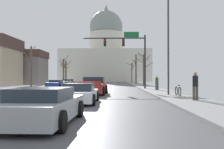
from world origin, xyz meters
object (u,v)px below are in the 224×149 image
street_lamp_right (164,32)px  pedestrian_01 (195,85)px  bicycle_parked (178,91)px  pedestrian_00 (157,82)px  sedan_near_00 (98,86)px  sedan_oncoming_02 (92,81)px  sedan_oncoming_01 (68,82)px  pickup_truck_near_01 (94,86)px  sedan_oncoming_00 (56,84)px  sedan_near_02 (80,94)px  signal_gantry (128,48)px  sedan_near_03 (44,106)px

street_lamp_right → pedestrian_01: (0.97, -4.86, -4.09)m
bicycle_parked → pedestrian_00: bearing=91.6°
sedan_near_00 → sedan_oncoming_02: (-3.69, 30.28, 0.03)m
pedestrian_01 → sedan_oncoming_02: bearing=103.9°
sedan_near_00 → pedestrian_00: pedestrian_00 is taller
sedan_near_00 → sedan_oncoming_01: 19.39m
pedestrian_00 → street_lamp_right: bearing=-94.6°
pickup_truck_near_01 → sedan_oncoming_01: size_ratio=1.25×
sedan_near_00 → sedan_oncoming_00: bearing=129.3°
sedan_near_02 → sedan_oncoming_02: sedan_oncoming_02 is taller
street_lamp_right → sedan_near_02: bearing=-139.0°
sedan_oncoming_00 → signal_gantry: bearing=-26.8°
sedan_near_00 → pedestrian_01: bearing=-61.8°
pickup_truck_near_01 → sedan_near_03: 14.32m
sedan_near_02 → sedan_near_03: bearing=-91.9°
street_lamp_right → bicycle_parked: (0.85, -1.02, -4.71)m
signal_gantry → pedestrian_00: bearing=-51.4°
pedestrian_01 → bicycle_parked: size_ratio=0.98×
street_lamp_right → bicycle_parked: street_lamp_right is taller
sedan_near_00 → pedestrian_01: pedestrian_01 is taller
sedan_near_00 → sedan_oncoming_02: 30.50m
street_lamp_right → sedan_near_02: size_ratio=1.87×
sedan_near_02 → pedestrian_01: size_ratio=2.64×
sedan_oncoming_01 → pedestrian_00: bearing=-54.2°
pickup_truck_near_01 → sedan_near_03: bearing=-91.4°
signal_gantry → street_lamp_right: bearing=-77.8°
pedestrian_01 → pickup_truck_near_01: bearing=134.0°
sedan_oncoming_00 → pedestrian_01: 25.55m
signal_gantry → sedan_near_00: size_ratio=1.83×
sedan_oncoming_01 → sedan_near_03: bearing=-80.1°
signal_gantry → bicycle_parked: bearing=-75.0°
sedan_near_03 → pedestrian_01: (7.27, 7.14, 0.52)m
sedan_near_03 → sedan_oncoming_01: (-6.66, 38.26, 0.00)m
sedan_oncoming_00 → pedestrian_01: size_ratio=2.51×
sedan_near_00 → pickup_truck_near_01: pickup_truck_near_01 is taller
sedan_oncoming_01 → pedestrian_00: 23.18m
sedan_oncoming_02 → pedestrian_00: size_ratio=2.80×
sedan_near_00 → sedan_near_03: sedan_near_00 is taller
sedan_near_03 → sedan_oncoming_02: (-3.41, 50.43, 0.02)m
sedan_oncoming_00 → sedan_oncoming_01: 9.68m
sedan_oncoming_00 → sedan_oncoming_01: sedan_oncoming_01 is taller
pickup_truck_near_01 → sedan_oncoming_02: bearing=95.9°
sedan_near_02 → sedan_near_00: bearing=89.7°
bicycle_parked → sedan_near_00: bearing=126.8°
pedestrian_01 → sedan_near_00: bearing=118.2°
sedan_near_00 → pedestrian_00: 6.68m
signal_gantry → sedan_near_02: size_ratio=1.73×
pickup_truck_near_01 → pedestrian_01: 9.99m
pedestrian_00 → sedan_oncoming_01: bearing=125.8°
signal_gantry → bicycle_parked: signal_gantry is taller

